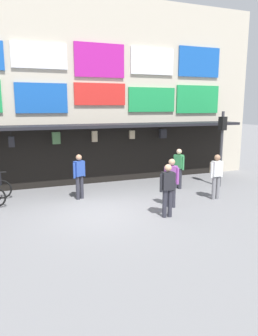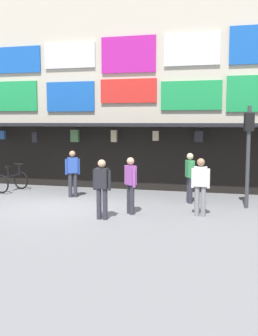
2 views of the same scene
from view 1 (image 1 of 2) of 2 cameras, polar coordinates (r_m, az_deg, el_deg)
name	(u,v)px [view 1 (image 1 of 2)]	position (r m, az deg, el deg)	size (l,w,h in m)	color
ground_plane	(100,212)	(10.53, -5.31, -7.93)	(80.00, 80.00, 0.00)	slate
shopfront	(69,93)	(14.42, -10.71, 13.05)	(18.00, 2.60, 8.00)	beige
traffic_light_far	(222,137)	(13.96, 16.28, 5.37)	(0.33, 0.35, 3.20)	#38383D
pedestrian_in_red	(168,188)	(9.87, 6.94, -3.51)	(0.53, 0.24, 1.68)	#2D2D38
pedestrian_in_white	(171,180)	(10.88, 7.61, -2.16)	(0.41, 0.41, 1.68)	#2D2D38
pedestrian_in_green	(179,166)	(13.38, 8.89, 0.30)	(0.35, 0.49, 1.68)	#2D2D38
pedestrian_in_yellow	(216,173)	(12.15, 15.36, -0.89)	(0.53, 0.35, 1.68)	gray
pedestrian_in_black	(79,174)	(11.87, -8.90, -1.09)	(0.49, 0.35, 1.68)	#2D2D38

